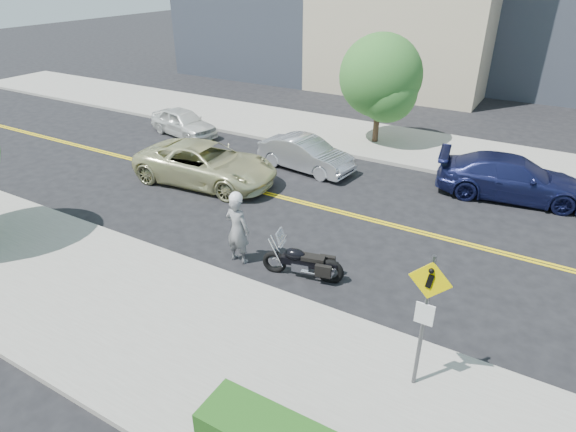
# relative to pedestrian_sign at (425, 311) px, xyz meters

# --- Properties ---
(ground_plane) EXTENTS (120.00, 120.00, 0.00)m
(ground_plane) POSITION_rel_pedestrian_sign_xyz_m (-4.20, 6.31, -1.96)
(ground_plane) COLOR black
(ground_plane) RESTS_ON ground
(sidewalk_near) EXTENTS (60.00, 5.00, 0.15)m
(sidewalk_near) POSITION_rel_pedestrian_sign_xyz_m (-4.20, -1.19, -1.89)
(sidewalk_near) COLOR #9E9B91
(sidewalk_near) RESTS_ON ground_plane
(sidewalk_far) EXTENTS (60.00, 5.00, 0.15)m
(sidewalk_far) POSITION_rel_pedestrian_sign_xyz_m (-4.20, 13.81, -1.89)
(sidewalk_far) COLOR #9E9B91
(sidewalk_far) RESTS_ON ground_plane
(pedestrian_sign) EXTENTS (0.78, 0.08, 3.00)m
(pedestrian_sign) POSITION_rel_pedestrian_sign_xyz_m (0.00, 0.00, 0.00)
(pedestrian_sign) COLOR #4C4C51
(pedestrian_sign) RESTS_ON sidewalk_near
(motorcyclist) EXTENTS (0.75, 0.49, 2.17)m
(motorcyclist) POSITION_rel_pedestrian_sign_xyz_m (-5.74, 2.08, -0.88)
(motorcyclist) COLOR silver
(motorcyclist) RESTS_ON ground
(motorcycle) EXTENTS (2.28, 1.13, 1.33)m
(motorcycle) POSITION_rel_pedestrian_sign_xyz_m (-3.78, 2.31, -1.29)
(motorcycle) COLOR black
(motorcycle) RESTS_ON ground
(suv) EXTENTS (5.76, 3.04, 1.55)m
(suv) POSITION_rel_pedestrian_sign_xyz_m (-10.04, 6.02, -1.19)
(suv) COLOR beige
(suv) RESTS_ON ground
(parked_car_white) EXTENTS (4.08, 2.32, 1.31)m
(parked_car_white) POSITION_rel_pedestrian_sign_xyz_m (-14.66, 10.01, -1.31)
(parked_car_white) COLOR white
(parked_car_white) RESTS_ON ground
(parked_car_silver) EXTENTS (4.22, 1.93, 1.34)m
(parked_car_silver) POSITION_rel_pedestrian_sign_xyz_m (-7.36, 9.11, -1.29)
(parked_car_silver) COLOR #ADAFB5
(parked_car_silver) RESTS_ON ground
(parked_car_blue) EXTENTS (5.47, 2.91, 1.51)m
(parked_car_blue) POSITION_rel_pedestrian_sign_xyz_m (0.30, 10.51, -1.21)
(parked_car_blue) COLOR #1A1F4E
(parked_car_blue) RESTS_ON ground
(tree_far_a) EXTENTS (3.66, 3.66, 5.00)m
(tree_far_a) POSITION_rel_pedestrian_sign_xyz_m (-6.02, 13.50, 1.20)
(tree_far_a) COLOR #382619
(tree_far_a) RESTS_ON ground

